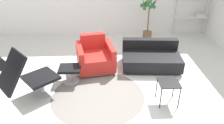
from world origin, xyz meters
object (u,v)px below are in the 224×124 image
Objects in this scene: couch_low at (151,58)px; lounge_chair at (19,72)px; ottoman at (70,71)px; armchair_red at (95,57)px; side_table at (169,85)px; shelf_unit at (193,3)px; potted_plant at (148,19)px.

lounge_chair is at bearing 30.04° from couch_low.
armchair_red reaches higher than ottoman.
armchair_red is 2.24× the size of side_table.
lounge_chair is at bearing -141.97° from shelf_unit.
ottoman is at bearing -142.61° from shelf_unit.
couch_low reaches higher than ottoman.
side_table is at bearing 94.83° from couch_low.
lounge_chair is 5.59m from shelf_unit.
side_table is 0.33× the size of potted_plant.
couch_low is at bearing 75.40° from lounge_chair.
lounge_chair reaches higher than armchair_red.
lounge_chair is 0.64× the size of shelf_unit.
ottoman is at bearing 37.17° from armchair_red.
side_table is 4.00m from shelf_unit.
side_table is at bearing -115.20° from shelf_unit.
lounge_chair is at bearing 177.23° from side_table.
shelf_unit is at bearing 64.80° from side_table.
side_table is (0.03, -1.45, 0.18)m from couch_low.
lounge_chair is at bearing -139.19° from ottoman.
armchair_red is 0.75× the size of potted_plant.
couch_low is 1.07× the size of potted_plant.
potted_plant is 1.54m from shelf_unit.
ottoman is at bearing 90.00° from lounge_chair.
ottoman is 2.00m from couch_low.
potted_plant is 0.72× the size of shelf_unit.
armchair_red is (0.53, 0.59, 0.03)m from ottoman.
armchair_red reaches higher than side_table.
side_table reaches higher than ottoman.
ottoman is 0.46× the size of armchair_red.
potted_plant is (2.14, 2.45, 0.40)m from ottoman.
ottoman is 0.35× the size of potted_plant.
armchair_red is at bearing 6.10° from couch_low.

